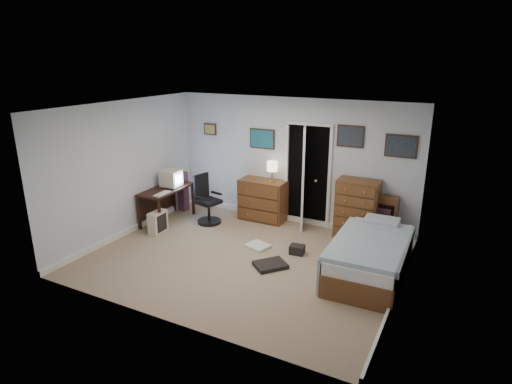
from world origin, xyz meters
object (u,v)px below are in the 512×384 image
(computer_desk, at_px, (163,196))
(office_chair, at_px, (207,204))
(tall_dresser, at_px, (357,209))
(low_dresser, at_px, (263,200))
(bed, at_px, (370,256))

(computer_desk, xyz_separation_m, office_chair, (0.82, 0.34, -0.16))
(tall_dresser, bearing_deg, low_dresser, 178.78)
(office_chair, bearing_deg, tall_dresser, 26.13)
(office_chair, xyz_separation_m, low_dresser, (0.94, 0.67, 0.04))
(bed, bearing_deg, computer_desk, 174.02)
(low_dresser, xyz_separation_m, tall_dresser, (1.95, -0.02, 0.13))
(tall_dresser, bearing_deg, office_chair, -167.96)
(low_dresser, distance_m, bed, 2.85)
(office_chair, xyz_separation_m, tall_dresser, (2.89, 0.64, 0.17))
(office_chair, height_order, low_dresser, office_chair)
(computer_desk, xyz_separation_m, low_dresser, (1.76, 1.00, -0.12))
(computer_desk, distance_m, low_dresser, 2.03)
(low_dresser, bearing_deg, bed, -28.42)
(low_dresser, bearing_deg, tall_dresser, -0.98)
(computer_desk, bearing_deg, tall_dresser, 12.33)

